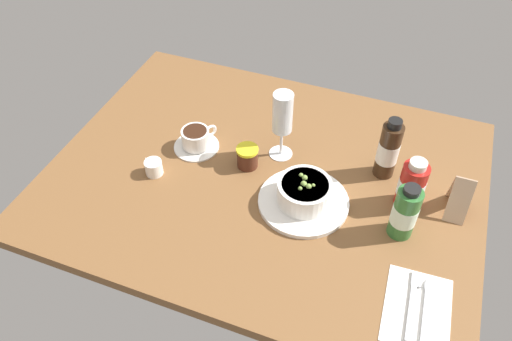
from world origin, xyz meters
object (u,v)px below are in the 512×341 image
Objects in this scene: sauce_bottle_brown at (388,150)px; menu_card at (460,195)px; jam_jar at (247,157)px; sauce_bottle_red at (412,185)px; creamer_jug at (153,167)px; sauce_bottle_green at (405,213)px; porridge_bowl at (304,195)px; coffee_cup at (196,140)px; wine_glass at (282,116)px; cutlery_setting at (418,307)px.

sauce_bottle_brown is 19.84cm from menu_card.
sauce_bottle_red is at bearing 2.02° from jam_jar.
jam_jar is at bearing 27.44° from creamer_jug.
jam_jar is at bearing 168.92° from sauce_bottle_green.
porridge_bowl is 23.71cm from sauce_bottle_green.
coffee_cup is 14.30cm from creamer_jug.
sauce_bottle_brown is (55.54, 21.11, 5.95)cm from creamer_jug.
coffee_cup is 2.24× the size of creamer_jug.
sauce_bottle_brown is (16.25, 17.39, 4.86)cm from porridge_bowl.
wine_glass is at bearing 170.34° from sauce_bottle_red.
porridge_bowl is at bearing 5.40° from creamer_jug.
coffee_cup is 56.99cm from sauce_bottle_red.
creamer_jug is 24.38cm from jam_jar.
wine_glass is 3.28× the size of jam_jar.
creamer_jug is at bearing -168.85° from menu_card.
sauce_bottle_brown reaches higher than porridge_bowl.
sauce_bottle_brown is 19.33cm from sauce_bottle_green.
porridge_bowl is 19.21cm from jam_jar.
cutlery_setting is 29.33cm from sauce_bottle_red.
sauce_bottle_green is at bearing -134.97° from menu_card.
sauce_bottle_red is (41.28, 1.45, 3.38)cm from jam_jar.
creamer_jug is at bearing -152.56° from jam_jar.
jam_jar reaches higher than cutlery_setting.
porridge_bowl is at bearing -133.05° from sauce_bottle_brown.
coffee_cup is at bearing 156.15° from cutlery_setting.
sauce_bottle_green reaches higher than jam_jar.
wine_glass is 1.32× the size of sauce_bottle_green.
sauce_bottle_brown is at bearing 20.81° from creamer_jug.
sauce_bottle_brown is 1.17× the size of sauce_bottle_green.
jam_jar is 0.40× the size of sauce_bottle_green.
wine_glass is 14.14cm from jam_jar.
cutlery_setting is at bearing -76.32° from sauce_bottle_red.
sauce_bottle_red is 0.94× the size of sauce_bottle_green.
porridge_bowl reaches higher than coffee_cup.
sauce_bottle_red is 1.29× the size of menu_card.
jam_jar is at bearing -6.32° from coffee_cup.
jam_jar is at bearing 156.97° from porridge_bowl.
menu_card is at bearing -4.95° from wine_glass.
sauce_bottle_red is at bearing -48.89° from sauce_bottle_brown.
sauce_bottle_green reaches higher than porridge_bowl.
coffee_cup is 1.12× the size of menu_card.
sauce_bottle_brown reaches higher than creamer_jug.
coffee_cup reaches higher than creamer_jug.
sauce_bottle_green reaches higher than menu_card.
creamer_jug is 59.72cm from sauce_bottle_brown.
creamer_jug is at bearing -168.60° from sauce_bottle_red.
sauce_bottle_brown is at bearing 111.77° from sauce_bottle_green.
coffee_cup is 68.15cm from menu_card.
creamer_jug reaches higher than cutlery_setting.
creamer_jug is at bearing -159.19° from sauce_bottle_brown.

